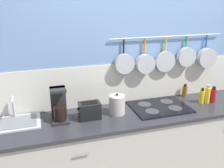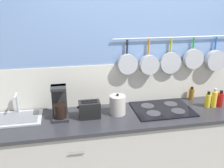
{
  "view_description": "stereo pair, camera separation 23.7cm",
  "coord_description": "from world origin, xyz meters",
  "px_view_note": "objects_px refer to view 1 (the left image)",
  "views": [
    {
      "loc": [
        -1.09,
        -2.14,
        2.01
      ],
      "look_at": [
        -0.42,
        0.0,
        1.23
      ],
      "focal_mm": 40.0,
      "sensor_mm": 36.0,
      "label": 1
    },
    {
      "loc": [
        -0.86,
        -2.2,
        2.01
      ],
      "look_at": [
        -0.42,
        0.0,
        1.23
      ],
      "focal_mm": 40.0,
      "sensor_mm": 36.0,
      "label": 2
    }
  ],
  "objects_px": {
    "kettle": "(117,105)",
    "coffee_maker": "(59,107)",
    "toaster": "(90,111)",
    "bottle_dish_soap": "(185,91)",
    "bottle_hot_sauce": "(213,95)",
    "bottle_cooking_wine": "(202,97)",
    "bottle_vinegar": "(208,95)"
  },
  "relations": [
    {
      "from": "toaster",
      "to": "kettle",
      "type": "height_order",
      "value": "kettle"
    },
    {
      "from": "kettle",
      "to": "bottle_dish_soap",
      "type": "distance_m",
      "value": 0.94
    },
    {
      "from": "coffee_maker",
      "to": "bottle_vinegar",
      "type": "relative_size",
      "value": 1.54
    },
    {
      "from": "kettle",
      "to": "bottle_vinegar",
      "type": "relative_size",
      "value": 1.04
    },
    {
      "from": "bottle_dish_soap",
      "to": "bottle_hot_sauce",
      "type": "distance_m",
      "value": 0.32
    },
    {
      "from": "coffee_maker",
      "to": "toaster",
      "type": "xyz_separation_m",
      "value": [
        0.28,
        -0.05,
        -0.05
      ]
    },
    {
      "from": "bottle_cooking_wine",
      "to": "bottle_vinegar",
      "type": "xyz_separation_m",
      "value": [
        0.07,
        -0.01,
        0.02
      ]
    },
    {
      "from": "bottle_vinegar",
      "to": "bottle_hot_sauce",
      "type": "xyz_separation_m",
      "value": [
        0.07,
        -0.0,
        -0.01
      ]
    },
    {
      "from": "bottle_dish_soap",
      "to": "bottle_cooking_wine",
      "type": "distance_m",
      "value": 0.24
    },
    {
      "from": "toaster",
      "to": "bottle_hot_sauce",
      "type": "relative_size",
      "value": 1.21
    },
    {
      "from": "bottle_dish_soap",
      "to": "bottle_cooking_wine",
      "type": "height_order",
      "value": "bottle_cooking_wine"
    },
    {
      "from": "toaster",
      "to": "bottle_vinegar",
      "type": "xyz_separation_m",
      "value": [
        1.34,
        -0.01,
        0.01
      ]
    },
    {
      "from": "bottle_dish_soap",
      "to": "bottle_hot_sauce",
      "type": "bearing_deg",
      "value": -49.5
    },
    {
      "from": "kettle",
      "to": "bottle_hot_sauce",
      "type": "relative_size",
      "value": 1.2
    },
    {
      "from": "bottle_dish_soap",
      "to": "bottle_cooking_wine",
      "type": "bearing_deg",
      "value": -73.6
    },
    {
      "from": "bottle_cooking_wine",
      "to": "bottle_hot_sauce",
      "type": "distance_m",
      "value": 0.14
    },
    {
      "from": "toaster",
      "to": "coffee_maker",
      "type": "bearing_deg",
      "value": 169.52
    },
    {
      "from": "kettle",
      "to": "coffee_maker",
      "type": "bearing_deg",
      "value": 176.99
    },
    {
      "from": "coffee_maker",
      "to": "bottle_vinegar",
      "type": "height_order",
      "value": "coffee_maker"
    },
    {
      "from": "bottle_cooking_wine",
      "to": "coffee_maker",
      "type": "bearing_deg",
      "value": 177.9
    },
    {
      "from": "toaster",
      "to": "kettle",
      "type": "relative_size",
      "value": 1.01
    },
    {
      "from": "bottle_vinegar",
      "to": "coffee_maker",
      "type": "bearing_deg",
      "value": 177.7
    },
    {
      "from": "bottle_cooking_wine",
      "to": "bottle_hot_sauce",
      "type": "xyz_separation_m",
      "value": [
        0.14,
        -0.01,
        0.0
      ]
    },
    {
      "from": "toaster",
      "to": "bottle_hot_sauce",
      "type": "height_order",
      "value": "bottle_hot_sauce"
    },
    {
      "from": "coffee_maker",
      "to": "kettle",
      "type": "xyz_separation_m",
      "value": [
        0.57,
        -0.03,
        -0.04
      ]
    },
    {
      "from": "bottle_cooking_wine",
      "to": "bottle_vinegar",
      "type": "bearing_deg",
      "value": -7.05
    },
    {
      "from": "kettle",
      "to": "bottle_dish_soap",
      "type": "bearing_deg",
      "value": 12.52
    },
    {
      "from": "toaster",
      "to": "bottle_hot_sauce",
      "type": "distance_m",
      "value": 1.41
    },
    {
      "from": "coffee_maker",
      "to": "kettle",
      "type": "distance_m",
      "value": 0.57
    },
    {
      "from": "coffee_maker",
      "to": "kettle",
      "type": "bearing_deg",
      "value": -3.01
    },
    {
      "from": "coffee_maker",
      "to": "bottle_cooking_wine",
      "type": "bearing_deg",
      "value": -2.1
    },
    {
      "from": "bottle_dish_soap",
      "to": "bottle_hot_sauce",
      "type": "height_order",
      "value": "bottle_hot_sauce"
    }
  ]
}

